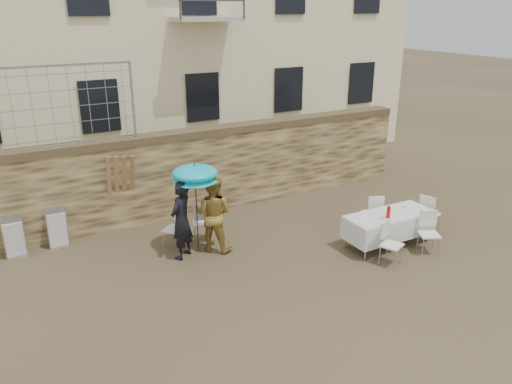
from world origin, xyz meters
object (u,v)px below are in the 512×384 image
soda_bottle (388,212)px  table_chair_front_right (429,233)px  couple_chair_left (174,228)px  chair_stack_right (56,225)px  banquet_table (390,215)px  woman_dress (213,214)px  chair_stack_left (13,233)px  couple_chair_right (202,222)px  table_chair_front_left (392,244)px  table_chair_back (372,212)px  table_chair_side (430,213)px  man_suit (181,220)px  umbrella (195,176)px

soda_bottle → table_chair_front_right: (0.70, -0.60, -0.43)m
couple_chair_left → chair_stack_right: (-2.33, 1.48, -0.02)m
banquet_table → woman_dress: bearing=155.1°
chair_stack_left → soda_bottle: bearing=-27.5°
couple_chair_right → soda_bottle: bearing=164.2°
table_chair_front_left → chair_stack_right: bearing=120.7°
table_chair_front_left → table_chair_back: size_ratio=1.00×
table_chair_side → chair_stack_right: size_ratio=1.04×
man_suit → chair_stack_right: 3.12m
man_suit → table_chair_side: bearing=125.6°
table_chair_front_left → chair_stack_left: (-7.02, 4.46, -0.02)m
woman_dress → umbrella: size_ratio=0.92×
man_suit → table_chair_front_left: size_ratio=1.84×
woman_dress → table_chair_front_right: (4.14, -2.44, -0.40)m
couple_chair_left → umbrella: bearing=92.0°
banquet_table → table_chair_back: 0.86m
soda_bottle → table_chair_side: 1.67m
table_chair_side → chair_stack_left: table_chair_side is taller
table_chair_side → woman_dress: bearing=56.7°
table_chair_front_left → table_chair_side: same height
table_chair_front_right → table_chair_side: 1.24m
umbrella → couple_chair_right: size_ratio=1.99×
couple_chair_left → banquet_table: size_ratio=0.46×
table_chair_side → chair_stack_left: bearing=52.3°
umbrella → table_chair_front_right: size_ratio=1.99×
man_suit → soda_bottle: man_suit is taller
couple_chair_right → table_chair_front_right: bearing=163.1°
chair_stack_left → couple_chair_left: bearing=-24.6°
couple_chair_left → soda_bottle: 4.84m
soda_bottle → table_chair_side: (1.60, 0.25, -0.43)m
couple_chair_left → chair_stack_right: 2.76m
couple_chair_right → chair_stack_right: (-3.03, 1.48, -0.02)m
banquet_table → chair_stack_right: 7.68m
woman_dress → couple_chair_right: woman_dress is taller
umbrella → table_chair_front_left: 4.43m
soda_bottle → couple_chair_right: bearing=145.6°
man_suit → umbrella: size_ratio=0.92×
table_chair_side → umbrella: bearing=56.8°
soda_bottle → chair_stack_left: 8.37m
chair_stack_right → table_chair_side: bearing=-24.0°
couple_chair_left → table_chair_side: 6.17m
umbrella → chair_stack_left: size_ratio=2.08×
table_chair_back → man_suit: bearing=7.5°
couple_chair_left → soda_bottle: (4.19, -2.39, 0.43)m
chair_stack_left → chair_stack_right: (0.90, 0.00, 0.00)m
banquet_table → table_chair_back: table_chair_back is taller
banquet_table → couple_chair_right: bearing=148.8°
banquet_table → man_suit: bearing=159.0°
banquet_table → chair_stack_left: chair_stack_left is taller
umbrella → couple_chair_right: 1.42m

